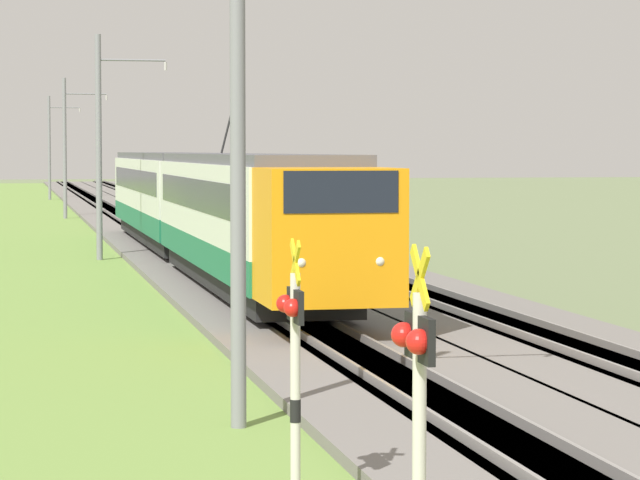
{
  "coord_description": "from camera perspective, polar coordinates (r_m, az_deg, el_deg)",
  "views": [
    {
      "loc": [
        -12.21,
        6.21,
        4.05
      ],
      "look_at": [
        17.99,
        0.0,
        2.21
      ],
      "focal_mm": 85.0,
      "sensor_mm": 36.0,
      "label": 1
    }
  ],
  "objects": [
    {
      "name": "ballast_adjacent",
      "position": [
        63.21,
        -2.03,
        -0.13
      ],
      "size": [
        240.0,
        4.4,
        0.3
      ],
      "color": "slate",
      "rests_on": "ground"
    },
    {
      "name": "passenger_train",
      "position": [
        49.96,
        -4.48,
        1.46
      ],
      "size": [
        42.17,
        2.82,
        5.04
      ],
      "rotation": [
        0.0,
        0.0,
        3.14
      ],
      "color": "orange",
      "rests_on": "ground"
    },
    {
      "name": "catenary_mast_near",
      "position": [
        21.28,
        -2.94,
        3.6
      ],
      "size": [
        0.22,
        2.56,
        7.97
      ],
      "color": "slate",
      "rests_on": "ground"
    },
    {
      "name": "track_main",
      "position": [
        62.64,
        -5.91,
        -0.17
      ],
      "size": [
        240.0,
        1.57,
        0.45
      ],
      "color": "#4C4238",
      "rests_on": "ground"
    },
    {
      "name": "catenary_mast_mid",
      "position": [
        54.6,
        -8.27,
        3.55
      ],
      "size": [
        0.22,
        2.56,
        8.15
      ],
      "color": "slate",
      "rests_on": "ground"
    },
    {
      "name": "track_adjacent",
      "position": [
        63.21,
        -2.03,
        -0.12
      ],
      "size": [
        240.0,
        1.57,
        0.45
      ],
      "color": "#4C4238",
      "rests_on": "ground"
    },
    {
      "name": "catenary_mast_distant",
      "position": [
        121.46,
        -10.13,
        3.47
      ],
      "size": [
        0.22,
        2.56,
        8.3
      ],
      "color": "slate",
      "rests_on": "ground"
    },
    {
      "name": "catenary_mast_far",
      "position": [
        88.02,
        -9.55,
        3.47
      ],
      "size": [
        0.22,
        2.56,
        8.17
      ],
      "color": "slate",
      "rests_on": "ground"
    },
    {
      "name": "crossing_signal_near",
      "position": [
        11.81,
        3.69,
        -6.49
      ],
      "size": [
        0.7,
        0.23,
        3.32
      ],
      "rotation": [
        0.0,
        0.0,
        1.57
      ],
      "color": "beige",
      "rests_on": "ground"
    },
    {
      "name": "crossing_signal_aux",
      "position": [
        16.4,
        -0.99,
        -4.22
      ],
      "size": [
        0.7,
        0.23,
        3.09
      ],
      "rotation": [
        0.0,
        0.0,
        1.57
      ],
      "color": "beige",
      "rests_on": "ground"
    },
    {
      "name": "grass_verge",
      "position": [
        62.34,
        -11.8,
        -0.33
      ],
      "size": [
        240.0,
        9.16,
        0.12
      ],
      "color": "olive",
      "rests_on": "ground"
    },
    {
      "name": "ballast_main",
      "position": [
        62.64,
        -5.91,
        -0.18
      ],
      "size": [
        240.0,
        4.4,
        0.3
      ],
      "color": "slate",
      "rests_on": "ground"
    }
  ]
}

